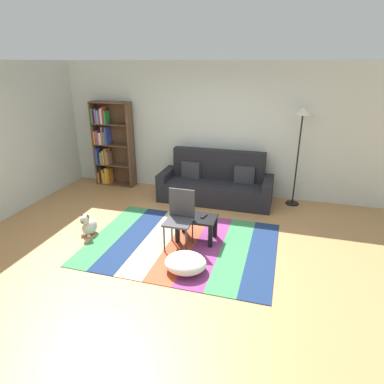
% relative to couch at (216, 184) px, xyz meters
% --- Properties ---
extents(ground_plane, '(14.00, 14.00, 0.00)m').
position_rel_couch_xyz_m(ground_plane, '(-0.13, -2.02, -0.34)').
color(ground_plane, '#B27F4C').
extents(back_wall, '(6.80, 0.10, 2.70)m').
position_rel_couch_xyz_m(back_wall, '(-0.13, 0.53, 1.01)').
color(back_wall, silver).
rests_on(back_wall, ground_plane).
extents(left_wall, '(0.10, 5.50, 2.70)m').
position_rel_couch_xyz_m(left_wall, '(-3.53, -1.27, 1.01)').
color(left_wall, silver).
rests_on(left_wall, ground_plane).
extents(rug, '(2.88, 2.15, 0.01)m').
position_rel_couch_xyz_m(rug, '(-0.12, -1.90, -0.33)').
color(rug, '#387F4C').
rests_on(rug, ground_plane).
extents(couch, '(2.26, 0.80, 1.00)m').
position_rel_couch_xyz_m(couch, '(0.00, 0.00, 0.00)').
color(couch, black).
rests_on(couch, ground_plane).
extents(bookshelf, '(0.90, 0.28, 1.87)m').
position_rel_couch_xyz_m(bookshelf, '(-2.53, 0.28, 0.58)').
color(bookshelf, brown).
rests_on(bookshelf, ground_plane).
extents(coffee_table, '(0.61, 0.42, 0.39)m').
position_rel_couch_xyz_m(coffee_table, '(0.06, -1.70, -0.02)').
color(coffee_table, black).
rests_on(coffee_table, rug).
extents(pouf, '(0.58, 0.52, 0.24)m').
position_rel_couch_xyz_m(pouf, '(0.15, -2.58, -0.21)').
color(pouf, white).
rests_on(pouf, rug).
extents(dog, '(0.22, 0.35, 0.40)m').
position_rel_couch_xyz_m(dog, '(-1.69, -2.03, -0.18)').
color(dog, beige).
rests_on(dog, ground_plane).
extents(standing_lamp, '(0.32, 0.32, 1.91)m').
position_rel_couch_xyz_m(standing_lamp, '(1.53, 0.22, 1.26)').
color(standing_lamp, black).
rests_on(standing_lamp, ground_plane).
extents(tv_remote, '(0.08, 0.16, 0.02)m').
position_rel_couch_xyz_m(tv_remote, '(0.17, -1.67, 0.08)').
color(tv_remote, black).
rests_on(tv_remote, coffee_table).
extents(folding_chair, '(0.40, 0.40, 0.90)m').
position_rel_couch_xyz_m(folding_chair, '(-0.13, -1.94, 0.20)').
color(folding_chair, '#38383D').
rests_on(folding_chair, ground_plane).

